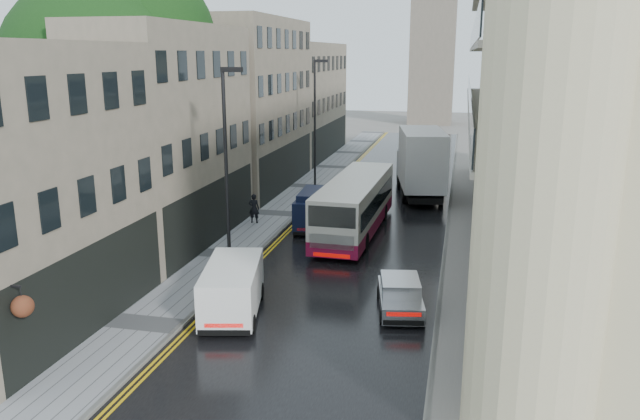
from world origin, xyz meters
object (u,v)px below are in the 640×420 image
at_px(tree_far, 211,104).
at_px(pedestrian, 254,208).
at_px(cream_bus, 321,219).
at_px(white_lorry, 404,168).
at_px(navy_van, 296,214).
at_px(tree_near, 104,110).
at_px(silver_hatchback, 383,307).
at_px(white_van, 201,306).
at_px(lamp_post_near, 226,175).
at_px(lamp_post_far, 315,124).

relative_size(tree_far, pedestrian, 7.26).
bearing_deg(cream_bus, white_lorry, 74.84).
distance_m(navy_van, pedestrian, 3.26).
bearing_deg(tree_near, pedestrian, 39.85).
bearing_deg(silver_hatchback, white_lorry, 83.20).
bearing_deg(white_lorry, navy_van, -130.07).
height_order(white_van, navy_van, navy_van).
bearing_deg(silver_hatchback, cream_bus, 106.56).
relative_size(silver_hatchback, pedestrian, 2.07).
xyz_separation_m(lamp_post_near, lamp_post_far, (-0.77, 19.73, 0.05)).
bearing_deg(lamp_post_far, pedestrian, -97.58).
relative_size(cream_bus, navy_van, 2.47).
xyz_separation_m(navy_van, lamp_post_near, (-1.14, -7.09, 3.45)).
bearing_deg(lamp_post_near, lamp_post_far, 106.60).
relative_size(tree_near, navy_van, 3.09).
height_order(silver_hatchback, lamp_post_far, lamp_post_far).
xyz_separation_m(tree_near, cream_bus, (10.79, 1.59, -5.41)).
height_order(white_lorry, white_van, white_lorry).
height_order(white_lorry, navy_van, white_lorry).
distance_m(tree_far, white_van, 24.34).
bearing_deg(tree_far, white_van, -68.82).
bearing_deg(white_lorry, tree_far, 167.08).
height_order(cream_bus, white_van, cream_bus).
bearing_deg(tree_near, tree_far, 88.68).
relative_size(white_van, pedestrian, 2.63).
xyz_separation_m(white_van, lamp_post_far, (-1.86, 25.38, 3.63)).
distance_m(cream_bus, lamp_post_far, 15.41).
xyz_separation_m(white_lorry, white_van, (-5.12, -21.42, -1.34)).
xyz_separation_m(tree_near, lamp_post_far, (7.03, 16.21, -2.27)).
distance_m(tree_near, pedestrian, 9.87).
distance_m(cream_bus, navy_van, 2.73).
height_order(tree_far, white_lorry, tree_far).
distance_m(cream_bus, silver_hatchback, 9.66).
bearing_deg(tree_far, navy_van, -47.52).
relative_size(tree_near, lamp_post_far, 1.53).
distance_m(white_lorry, pedestrian, 10.83).
bearing_deg(silver_hatchback, tree_far, 116.46).
bearing_deg(white_van, cream_bus, 67.42).
relative_size(silver_hatchback, lamp_post_far, 0.39).
distance_m(silver_hatchback, white_van, 6.57).
bearing_deg(lamp_post_far, tree_far, -157.02).
bearing_deg(tree_near, lamp_post_near, -24.32).
bearing_deg(cream_bus, tree_near, -169.93).
distance_m(tree_far, cream_bus, 16.19).
height_order(tree_near, white_lorry, tree_near).
xyz_separation_m(navy_van, pedestrian, (-2.90, 1.47, -0.19)).
relative_size(cream_bus, white_lorry, 1.24).
xyz_separation_m(tree_far, pedestrian, (5.74, -7.96, -5.25)).
bearing_deg(pedestrian, white_lorry, -140.94).
relative_size(navy_van, lamp_post_near, 0.50).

